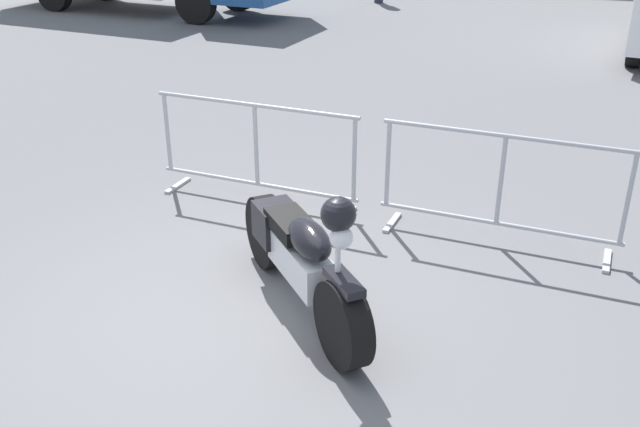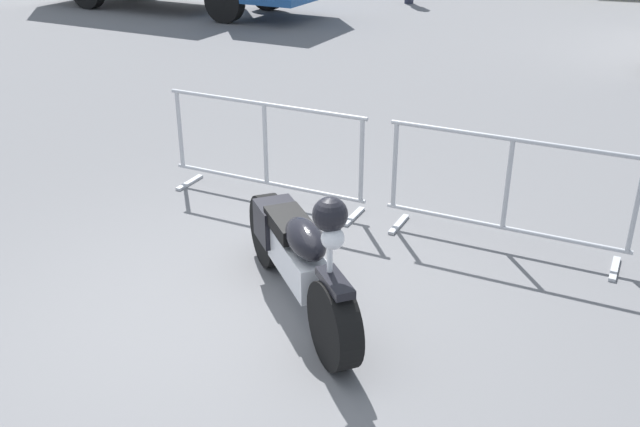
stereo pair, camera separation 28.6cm
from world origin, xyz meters
TOP-DOWN VIEW (x-y plane):
  - ground_plane at (0.00, 0.00)m, footprint 120.00×120.00m
  - motorcycle at (0.49, 0.37)m, footprint 1.69×1.64m
  - crowd_barrier_near at (-0.74, 2.07)m, footprint 2.24×0.47m
  - crowd_barrier_far at (1.73, 2.07)m, footprint 2.24×0.47m

SIDE VIEW (x-z plane):
  - ground_plane at x=0.00m, z-range 0.00..0.00m
  - motorcycle at x=0.49m, z-range -0.15..1.09m
  - crowd_barrier_near at x=-0.74m, z-range 0.02..1.09m
  - crowd_barrier_far at x=1.73m, z-range 0.02..1.09m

